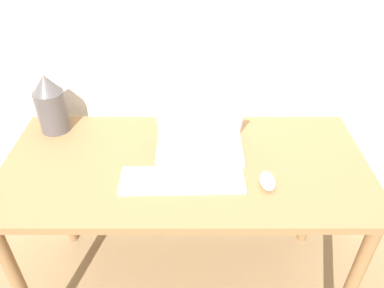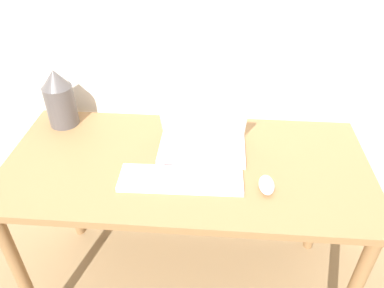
# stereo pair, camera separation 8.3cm
# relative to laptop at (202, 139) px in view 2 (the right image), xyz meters

# --- Properties ---
(wall_back) EXTENTS (6.00, 0.05, 2.50)m
(wall_back) POSITION_rel_laptop_xyz_m (-0.06, 0.30, 0.43)
(wall_back) COLOR silver
(wall_back) RESTS_ON ground_plane
(desk) EXTENTS (1.39, 0.65, 0.77)m
(desk) POSITION_rel_laptop_xyz_m (-0.06, -0.09, -0.14)
(desk) COLOR olive
(desk) RESTS_ON ground_plane
(laptop) EXTENTS (0.34, 0.21, 0.21)m
(laptop) POSITION_rel_laptop_xyz_m (0.00, 0.00, 0.00)
(laptop) COLOR silver
(laptop) RESTS_ON desk
(keyboard) EXTENTS (0.44, 0.15, 0.02)m
(keyboard) POSITION_rel_laptop_xyz_m (-0.06, -0.21, -0.04)
(keyboard) COLOR white
(keyboard) RESTS_ON desk
(mouse) EXTENTS (0.06, 0.10, 0.03)m
(mouse) POSITION_rel_laptop_xyz_m (0.24, -0.22, -0.03)
(mouse) COLOR silver
(mouse) RESTS_ON desk
(vase) EXTENTS (0.12, 0.12, 0.25)m
(vase) POSITION_rel_laptop_xyz_m (-0.61, 0.13, 0.08)
(vase) COLOR #514C4C
(vase) RESTS_ON desk
(mp3_player) EXTENTS (0.05, 0.06, 0.01)m
(mp3_player) POSITION_rel_laptop_xyz_m (-0.11, -0.12, -0.04)
(mp3_player) COLOR red
(mp3_player) RESTS_ON desk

